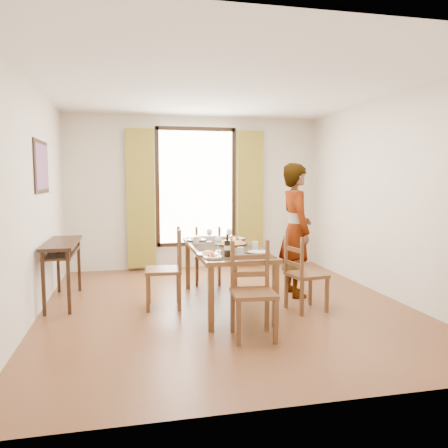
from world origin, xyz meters
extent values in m
plane|color=#542E1A|center=(0.00, 0.00, 0.00)|extent=(5.00, 5.00, 0.00)
cube|color=beige|center=(0.00, 2.50, 1.35)|extent=(4.50, 0.10, 2.70)
cube|color=beige|center=(0.00, -2.50, 1.35)|extent=(4.50, 0.10, 2.70)
cube|color=beige|center=(-2.25, 0.00, 1.35)|extent=(0.10, 5.00, 2.70)
cube|color=beige|center=(2.25, 0.00, 1.35)|extent=(0.10, 5.00, 2.70)
cube|color=white|center=(0.00, 0.00, 2.72)|extent=(4.50, 5.00, 0.04)
cube|color=white|center=(0.00, 2.47, 1.45)|extent=(1.30, 0.04, 2.00)
cube|color=olive|center=(-0.98, 2.41, 1.25)|extent=(0.48, 0.10, 2.40)
cube|color=olive|center=(0.98, 2.41, 1.25)|extent=(0.48, 0.10, 2.40)
cube|color=black|center=(-2.24, 0.60, 1.75)|extent=(0.02, 0.86, 0.66)
cube|color=#B52131|center=(-2.23, 0.60, 1.75)|extent=(0.01, 0.76, 0.56)
cube|color=black|center=(-2.03, 0.60, 0.78)|extent=(0.38, 1.20, 0.04)
cube|color=black|center=(-2.03, 0.60, 0.66)|extent=(0.34, 1.10, 0.03)
cube|color=black|center=(-2.17, 0.05, 0.38)|extent=(0.04, 0.04, 0.76)
cube|color=black|center=(-2.17, 1.15, 0.38)|extent=(0.04, 0.04, 0.76)
cube|color=black|center=(-1.89, 0.05, 0.38)|extent=(0.04, 0.04, 0.76)
cube|color=black|center=(-1.89, 1.15, 0.38)|extent=(0.04, 0.04, 0.76)
cube|color=brown|center=(0.00, 0.04, 0.72)|extent=(0.83, 1.97, 0.05)
cube|color=black|center=(0.00, 0.04, 0.75)|extent=(0.76, 1.81, 0.01)
cube|color=brown|center=(-0.36, -0.89, 0.35)|extent=(0.06, 0.06, 0.70)
cube|color=brown|center=(-0.36, 0.96, 0.35)|extent=(0.06, 0.06, 0.70)
cube|color=brown|center=(0.35, -0.89, 0.35)|extent=(0.06, 0.06, 0.70)
cube|color=brown|center=(0.35, 0.96, 0.35)|extent=(0.06, 0.06, 0.70)
cube|color=brown|center=(-0.78, 0.10, 0.47)|extent=(0.47, 0.47, 0.04)
cube|color=brown|center=(-0.95, 0.30, 0.24)|extent=(0.04, 0.04, 0.47)
cube|color=brown|center=(-0.57, 0.28, 0.24)|extent=(0.04, 0.04, 0.47)
cube|color=brown|center=(-0.98, -0.07, 0.24)|extent=(0.04, 0.04, 0.47)
cube|color=brown|center=(-0.60, -0.10, 0.24)|extent=(0.04, 0.04, 0.47)
cube|color=brown|center=(-0.56, 0.27, 0.73)|extent=(0.04, 0.04, 0.52)
cube|color=brown|center=(-0.59, -0.10, 0.73)|extent=(0.04, 0.04, 0.52)
cube|color=brown|center=(-0.58, 0.09, 0.63)|extent=(0.05, 0.38, 0.05)
cube|color=brown|center=(-0.58, 0.09, 0.82)|extent=(0.05, 0.38, 0.05)
cube|color=brown|center=(-0.01, 1.23, 0.42)|extent=(0.46, 0.46, 0.04)
cube|color=brown|center=(0.19, 1.36, 0.21)|extent=(0.04, 0.04, 0.42)
cube|color=brown|center=(0.13, 1.03, 0.21)|extent=(0.04, 0.04, 0.42)
cube|color=brown|center=(-0.15, 1.42, 0.21)|extent=(0.04, 0.04, 0.42)
cube|color=brown|center=(-0.21, 1.09, 0.21)|extent=(0.04, 0.04, 0.42)
cube|color=brown|center=(0.13, 1.02, 0.66)|extent=(0.03, 0.03, 0.47)
cube|color=brown|center=(-0.21, 1.08, 0.66)|extent=(0.03, 0.03, 0.47)
cube|color=brown|center=(-0.04, 1.05, 0.56)|extent=(0.34, 0.08, 0.05)
cube|color=brown|center=(-0.04, 1.05, 0.73)|extent=(0.34, 0.08, 0.05)
cube|color=brown|center=(0.03, -1.15, 0.46)|extent=(0.46, 0.46, 0.04)
cube|color=brown|center=(-0.17, -1.32, 0.23)|extent=(0.04, 0.04, 0.46)
cube|color=brown|center=(-0.14, -0.96, 0.23)|extent=(0.04, 0.04, 0.46)
cube|color=brown|center=(0.20, -1.35, 0.23)|extent=(0.04, 0.04, 0.46)
cube|color=brown|center=(0.22, -0.98, 0.23)|extent=(0.04, 0.04, 0.46)
cube|color=brown|center=(-0.14, -0.95, 0.71)|extent=(0.04, 0.04, 0.51)
cube|color=brown|center=(0.22, -0.97, 0.71)|extent=(0.04, 0.04, 0.51)
cube|color=brown|center=(0.04, -0.96, 0.61)|extent=(0.37, 0.06, 0.05)
cube|color=brown|center=(0.04, -0.96, 0.79)|extent=(0.37, 0.06, 0.05)
cube|color=brown|center=(0.92, -0.39, 0.44)|extent=(0.48, 0.48, 0.04)
cube|color=brown|center=(1.12, -0.53, 0.22)|extent=(0.04, 0.04, 0.44)
cube|color=brown|center=(0.78, -0.60, 0.22)|extent=(0.04, 0.04, 0.44)
cube|color=brown|center=(1.06, -0.18, 0.22)|extent=(0.04, 0.04, 0.44)
cube|color=brown|center=(0.71, -0.25, 0.22)|extent=(0.04, 0.04, 0.44)
cube|color=brown|center=(0.77, -0.60, 0.69)|extent=(0.04, 0.04, 0.49)
cube|color=brown|center=(0.70, -0.25, 0.69)|extent=(0.04, 0.04, 0.49)
cube|color=brown|center=(0.73, -0.42, 0.59)|extent=(0.09, 0.35, 0.05)
cube|color=brown|center=(0.73, -0.42, 0.76)|extent=(0.09, 0.35, 0.05)
imported|color=#96979E|center=(1.05, 0.31, 0.91)|extent=(0.69, 0.48, 1.81)
cylinder|color=silver|center=(0.30, -0.29, 0.81)|extent=(0.07, 0.07, 0.10)
cylinder|color=silver|center=(-0.33, 0.31, 0.81)|extent=(0.07, 0.07, 0.10)
cylinder|color=silver|center=(0.01, -0.69, 0.81)|extent=(0.07, 0.07, 0.10)
camera|label=1|loc=(-1.17, -5.26, 1.61)|focal=35.00mm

